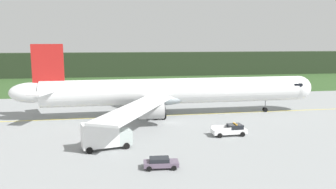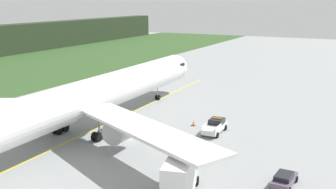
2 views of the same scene
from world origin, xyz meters
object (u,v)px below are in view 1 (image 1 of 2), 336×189
Objects in this scene: catering_truck at (105,135)px; staff_car at (161,163)px; ops_pickup_truck at (230,130)px; apron_cone at (231,127)px; airliner at (171,92)px.

catering_truck is 1.70× the size of staff_car.
ops_pickup_truck is at bearing 43.57° from staff_car.
airliner is at bearing 125.81° from apron_cone.
airliner reaches higher than apron_cone.
staff_car is at bearing -101.53° from airliner.
airliner is at bearing 114.03° from ops_pickup_truck.
catering_truck is at bearing -168.84° from ops_pickup_truck.
catering_truck is 22.42m from apron_cone.
ops_pickup_truck is 17.58m from staff_car.
apron_cone is at bearing -54.19° from airliner.
airliner is 8.46× the size of catering_truck.
ops_pickup_truck is 1.32× the size of staff_car.
catering_truck is at bearing -122.30° from airliner.
catering_truck is 10.73m from staff_car.
ops_pickup_truck reaches higher than staff_car.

